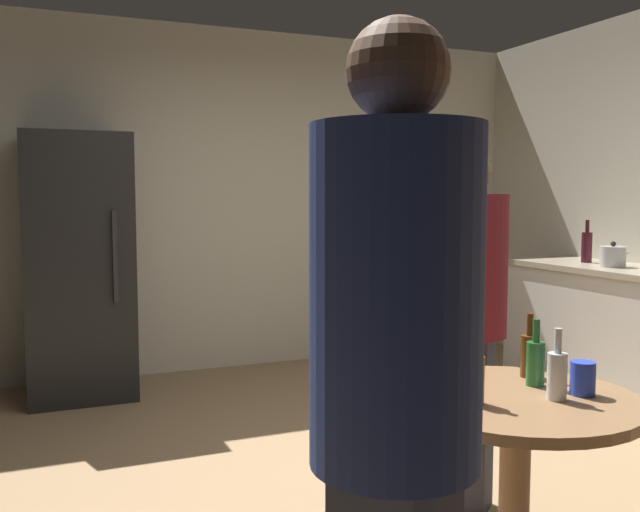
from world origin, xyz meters
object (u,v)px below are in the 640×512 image
(wine_bottle_on_counter, at_px, (587,246))
(beer_bottle_brown, at_px, (529,354))
(foreground_table, at_px, (517,427))
(person_in_navy_shirt, at_px, (395,385))
(kettle, at_px, (613,256))
(plastic_cup_blue, at_px, (583,378))
(beer_bottle_amber, at_px, (474,377))
(beer_bottle_green, at_px, (535,361))
(person_in_maroon_shirt, at_px, (467,303))
(beer_bottle_clear, at_px, (557,374))
(refrigerator, at_px, (78,267))

(wine_bottle_on_counter, distance_m, beer_bottle_brown, 2.87)
(foreground_table, distance_m, person_in_navy_shirt, 1.07)
(kettle, xyz_separation_m, person_in_navy_shirt, (-3.02, -2.40, 0.04))
(beer_bottle_brown, relative_size, plastic_cup_blue, 2.09)
(beer_bottle_amber, bearing_deg, beer_bottle_green, 16.69)
(wine_bottle_on_counter, xyz_separation_m, person_in_maroon_shirt, (-2.00, -1.39, -0.10))
(beer_bottle_clear, relative_size, person_in_maroon_shirt, 0.15)
(beer_bottle_amber, distance_m, plastic_cup_blue, 0.39)
(wine_bottle_on_counter, relative_size, beer_bottle_clear, 1.35)
(person_in_navy_shirt, bearing_deg, beer_bottle_amber, 21.07)
(kettle, distance_m, beer_bottle_brown, 2.61)
(foreground_table, xyz_separation_m, plastic_cup_blue, (0.20, -0.08, 0.16))
(foreground_table, height_order, plastic_cup_blue, plastic_cup_blue)
(plastic_cup_blue, xyz_separation_m, person_in_navy_shirt, (-0.99, -0.53, 0.22))
(plastic_cup_blue, bearing_deg, foreground_table, 159.37)
(refrigerator, xyz_separation_m, person_in_navy_shirt, (0.35, -3.83, 0.11))
(refrigerator, height_order, beer_bottle_amber, refrigerator)
(foreground_table, xyz_separation_m, person_in_maroon_shirt, (0.30, 0.72, 0.29))
(foreground_table, distance_m, beer_bottle_green, 0.24)
(beer_bottle_clear, bearing_deg, person_in_maroon_shirt, 74.96)
(kettle, height_order, beer_bottle_clear, kettle)
(kettle, height_order, beer_bottle_green, kettle)
(refrigerator, xyz_separation_m, beer_bottle_amber, (0.96, -3.25, -0.08))
(beer_bottle_amber, xyz_separation_m, person_in_maroon_shirt, (0.48, 0.74, 0.10))
(refrigerator, bearing_deg, beer_bottle_brown, -66.43)
(beer_bottle_green, bearing_deg, person_in_navy_shirt, -143.59)
(kettle, relative_size, beer_bottle_green, 1.06)
(beer_bottle_amber, height_order, person_in_maroon_shirt, person_in_maroon_shirt)
(wine_bottle_on_counter, distance_m, person_in_maroon_shirt, 2.43)
(beer_bottle_clear, xyz_separation_m, person_in_navy_shirt, (-0.88, -0.52, 0.19))
(kettle, xyz_separation_m, beer_bottle_amber, (-2.41, -1.81, -0.15))
(person_in_maroon_shirt, bearing_deg, plastic_cup_blue, 41.63)
(person_in_maroon_shirt, bearing_deg, foreground_table, 26.25)
(wine_bottle_on_counter, bearing_deg, beer_bottle_amber, -139.36)
(foreground_table, bearing_deg, kettle, 38.81)
(beer_bottle_brown, bearing_deg, person_in_navy_shirt, -141.42)
(foreground_table, bearing_deg, beer_bottle_green, 29.58)
(wine_bottle_on_counter, relative_size, beer_bottle_amber, 1.35)
(wine_bottle_on_counter, xyz_separation_m, beer_bottle_green, (-2.16, -2.04, -0.20))
(refrigerator, relative_size, beer_bottle_green, 7.83)
(beer_bottle_brown, distance_m, beer_bottle_clear, 0.28)
(beer_bottle_green, bearing_deg, beer_bottle_brown, 60.57)
(foreground_table, relative_size, beer_bottle_clear, 3.48)
(person_in_navy_shirt, bearing_deg, refrigerator, 72.28)
(beer_bottle_clear, height_order, plastic_cup_blue, beer_bottle_clear)
(refrigerator, height_order, wine_bottle_on_counter, refrigerator)
(beer_bottle_clear, bearing_deg, person_in_navy_shirt, -149.22)
(plastic_cup_blue, distance_m, person_in_navy_shirt, 1.15)
(wine_bottle_on_counter, height_order, person_in_navy_shirt, person_in_navy_shirt)
(kettle, xyz_separation_m, beer_bottle_green, (-2.10, -1.72, -0.15))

